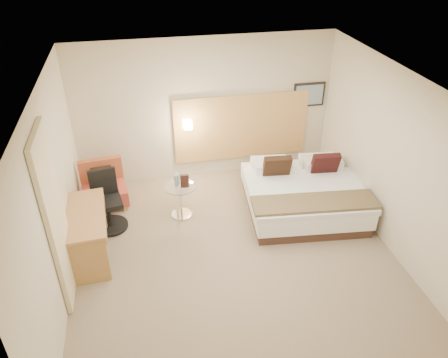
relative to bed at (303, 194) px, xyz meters
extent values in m
cube|color=#806D56|center=(-1.43, -0.94, -0.32)|extent=(4.80, 5.00, 0.02)
cube|color=silver|center=(-1.43, -0.94, 2.40)|extent=(4.80, 5.00, 0.02)
cube|color=beige|center=(-1.43, 1.57, 1.04)|extent=(4.80, 0.02, 2.70)
cube|color=beige|center=(-1.43, -3.45, 1.04)|extent=(4.80, 0.02, 2.70)
cube|color=beige|center=(-3.84, -0.94, 1.04)|extent=(0.02, 5.00, 2.70)
cube|color=beige|center=(0.98, -0.94, 1.04)|extent=(0.02, 5.00, 2.70)
cube|color=tan|center=(-0.73, 1.53, 0.64)|extent=(2.60, 0.04, 1.30)
cube|color=black|center=(0.59, 1.54, 1.19)|extent=(0.62, 0.03, 0.47)
cube|color=#768EA3|center=(0.59, 1.52, 1.19)|extent=(0.54, 0.01, 0.39)
cylinder|color=silver|center=(-1.78, 1.48, 0.84)|extent=(0.02, 0.12, 0.02)
cube|color=#F4E3BE|center=(-1.78, 1.42, 0.84)|extent=(0.15, 0.15, 0.15)
cube|color=beige|center=(-3.79, -1.19, 0.91)|extent=(0.06, 0.90, 2.42)
cylinder|color=#81A6C7|center=(-2.15, 0.27, 0.38)|extent=(0.07, 0.07, 0.21)
cylinder|color=#97C7EA|center=(-2.13, 0.32, 0.38)|extent=(0.07, 0.07, 0.21)
cube|color=#341915|center=(-2.02, 0.21, 0.39)|extent=(0.14, 0.06, 0.23)
cube|color=#3D261E|center=(0.00, 0.00, -0.23)|extent=(2.02, 2.02, 0.17)
cube|color=white|center=(0.00, 0.00, 0.00)|extent=(2.08, 2.08, 0.28)
cube|color=white|center=(-0.03, -0.27, 0.19)|extent=(2.08, 1.55, 0.09)
cube|color=white|center=(-0.38, 0.74, 0.23)|extent=(0.70, 0.43, 0.17)
cube|color=white|center=(0.52, 0.65, 0.23)|extent=(0.70, 0.43, 0.17)
cube|color=white|center=(-0.41, 0.49, 0.33)|extent=(0.70, 0.43, 0.17)
cube|color=silver|center=(0.50, 0.40, 0.33)|extent=(0.70, 0.43, 0.17)
cube|color=black|center=(-0.40, 0.30, 0.40)|extent=(0.50, 0.30, 0.49)
cube|color=black|center=(0.45, 0.22, 0.40)|extent=(0.50, 0.30, 0.49)
cube|color=#AD6623|center=(-0.06, -0.65, 0.26)|extent=(2.04, 0.72, 0.05)
cube|color=tan|center=(-3.64, 0.52, -0.26)|extent=(0.08, 0.08, 0.09)
cube|color=tan|center=(-3.05, 0.59, -0.26)|extent=(0.08, 0.08, 0.09)
cube|color=tan|center=(-3.71, 1.04, -0.26)|extent=(0.08, 0.08, 0.09)
cube|color=tan|center=(-3.11, 1.12, -0.26)|extent=(0.08, 0.08, 0.09)
cube|color=#AB3C2E|center=(-3.38, 0.82, -0.08)|extent=(0.83, 0.74, 0.28)
cube|color=#A74F2D|center=(-3.41, 1.09, 0.27)|extent=(0.76, 0.20, 0.42)
cube|color=black|center=(-3.40, 0.99, 0.21)|extent=(0.38, 0.22, 0.37)
cylinder|color=silver|center=(-2.10, 0.24, -0.30)|extent=(0.37, 0.37, 0.02)
cylinder|color=silver|center=(-2.10, 0.24, -0.02)|extent=(0.04, 0.04, 0.55)
cylinder|color=white|center=(-2.10, 0.24, 0.27)|extent=(0.54, 0.54, 0.01)
cube|color=#B27945|center=(-3.57, -0.52, 0.46)|extent=(0.66, 1.30, 0.04)
cube|color=#A67A41|center=(-3.53, -1.11, 0.07)|extent=(0.53, 0.08, 0.75)
cube|color=tan|center=(-3.61, 0.07, 0.07)|extent=(0.53, 0.08, 0.75)
cube|color=tan|center=(-3.52, -0.51, 0.38)|extent=(0.55, 1.21, 0.11)
cylinder|color=black|center=(-3.29, 0.13, -0.28)|extent=(0.65, 0.65, 0.04)
cylinder|color=black|center=(-3.29, 0.13, -0.04)|extent=(0.07, 0.07, 0.43)
cube|color=black|center=(-3.29, 0.13, 0.20)|extent=(0.52, 0.52, 0.08)
cube|color=black|center=(-3.33, 0.34, 0.47)|extent=(0.44, 0.12, 0.46)
camera|label=1|loc=(-2.63, -5.89, 4.22)|focal=35.00mm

